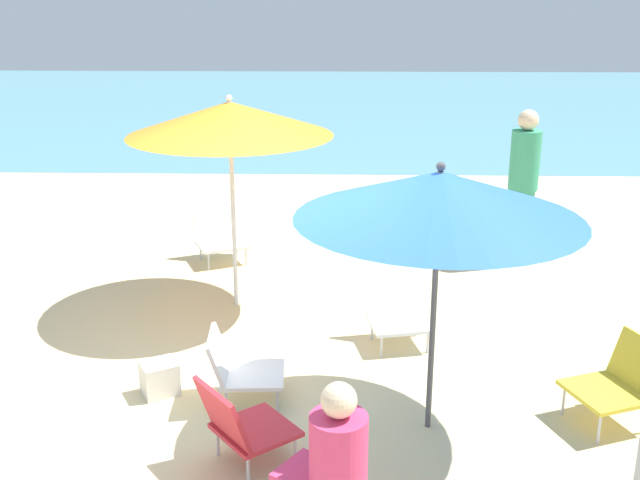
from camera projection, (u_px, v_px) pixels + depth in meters
ground_plane at (226, 388)px, 5.81m from camera, size 40.00×40.00×0.00m
sea_water at (309, 103)px, 20.03m from camera, size 40.00×16.00×0.01m
umbrella_blue at (439, 196)px, 4.78m from camera, size 1.85×1.85×1.87m
umbrella_orange at (230, 119)px, 6.76m from camera, size 1.85×1.85×2.00m
beach_chair_a at (239, 367)px, 5.55m from camera, size 0.56×0.48×0.54m
beach_chair_b at (397, 310)px, 6.49m from camera, size 0.58×0.58×0.58m
beach_chair_c at (241, 423)px, 4.78m from camera, size 0.70×0.69×0.60m
beach_chair_d at (620, 381)px, 5.27m from camera, size 0.70×0.65×0.60m
beach_chair_e at (220, 235)px, 8.47m from camera, size 0.69×0.69×0.58m
person_a at (523, 187)px, 8.20m from camera, size 0.32×0.32×1.69m
person_b at (331, 457)px, 4.14m from camera, size 0.55×0.49×0.94m
beach_bag at (160, 378)px, 5.69m from camera, size 0.33×0.32×0.25m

